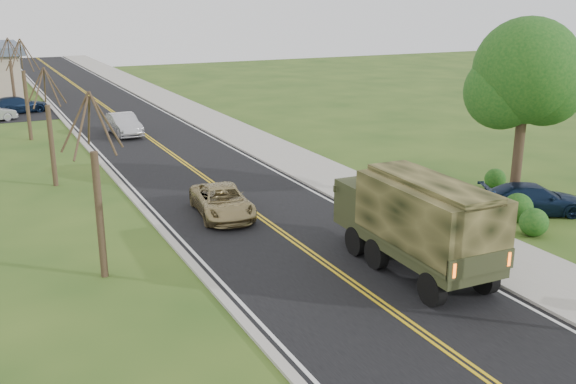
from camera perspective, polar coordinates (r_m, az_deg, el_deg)
ground at (r=16.77m, az=16.88°, el=-15.38°), size 160.00×160.00×0.00m
road at (r=51.81m, az=-14.75°, el=6.48°), size 8.00×120.00×0.01m
curb_right at (r=52.78m, az=-10.33°, el=7.00°), size 0.30×120.00×0.12m
sidewalk_right at (r=53.28m, az=-8.51°, el=7.16°), size 3.20×120.00×0.10m
curb_left at (r=51.14m, az=-19.31°, el=6.01°), size 0.30×120.00×0.10m
leafy_tree at (r=29.38m, az=20.39°, el=9.40°), size 4.83×4.50×8.10m
bare_tree_a at (r=21.19m, az=-16.53°, el=-0.69°), size 1.93×2.26×6.08m
bare_tree_b at (r=32.80m, az=-20.35°, el=4.70°), size 1.83×2.14×5.73m
bare_tree_c at (r=44.55m, az=-22.24°, el=7.82°), size 2.04×2.39×6.42m
bare_tree_d at (r=56.47m, az=-23.29°, el=9.10°), size 1.88×2.20×5.91m
military_truck at (r=21.31m, az=11.40°, el=-2.23°), size 2.50×6.77×3.34m
suv_champagne at (r=26.98m, az=-5.87°, el=-0.83°), size 2.59×4.69×1.24m
sedan_silver at (r=44.45m, az=-14.42°, el=5.83°), size 1.78×4.51×1.46m
pickup_navy at (r=29.02m, az=20.96°, el=-0.58°), size 4.75×3.52×1.28m
lot_car_navy at (r=56.05m, az=-22.91°, el=7.14°), size 4.91×2.90×1.33m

